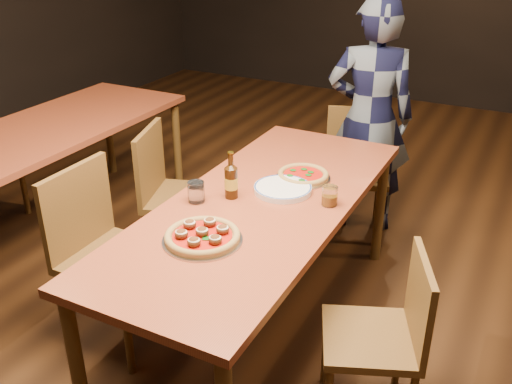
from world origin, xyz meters
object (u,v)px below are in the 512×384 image
at_px(pizza_margherita, 303,175).
at_px(water_glass, 196,192).
at_px(table_main, 261,214).
at_px(pizza_meatball, 202,236).
at_px(amber_glass, 330,196).
at_px(beer_bottle, 231,182).
at_px(chair_main_sw, 184,197).
at_px(plate_stack, 283,189).
at_px(diner, 370,118).
at_px(chair_main_nw, 116,258).
at_px(table_left, 47,137).
at_px(chair_end, 356,173).
at_px(chair_main_e, 370,337).

relative_size(pizza_margherita, water_glass, 2.83).
bearing_deg(table_main, pizza_meatball, -96.69).
xyz_separation_m(pizza_meatball, amber_glass, (0.35, 0.55, 0.02)).
distance_m(table_main, beer_bottle, 0.21).
xyz_separation_m(chair_main_sw, pizza_meatball, (0.64, -0.79, 0.32)).
bearing_deg(plate_stack, diner, 86.88).
distance_m(table_main, pizza_margherita, 0.35).
distance_m(chair_main_nw, pizza_meatball, 0.61).
relative_size(pizza_margherita, diner, 0.18).
height_order(table_left, amber_glass, amber_glass).
bearing_deg(pizza_meatball, diner, 84.74).
bearing_deg(water_glass, chair_end, 74.96).
distance_m(table_left, amber_glass, 2.01).
relative_size(table_left, chair_main_sw, 2.19).
relative_size(beer_bottle, water_glass, 2.29).
bearing_deg(chair_main_nw, pizza_meatball, -95.76).
bearing_deg(chair_main_e, pizza_meatball, -101.51).
height_order(chair_main_sw, plate_stack, chair_main_sw).
height_order(table_main, plate_stack, plate_stack).
distance_m(chair_main_sw, pizza_meatball, 1.06).
xyz_separation_m(plate_stack, water_glass, (-0.32, -0.28, 0.04)).
height_order(table_main, beer_bottle, beer_bottle).
bearing_deg(amber_glass, chair_main_nw, -150.59).
bearing_deg(amber_glass, water_glass, -155.86).
xyz_separation_m(beer_bottle, water_glass, (-0.13, -0.11, -0.03)).
bearing_deg(diner, plate_stack, 69.03).
height_order(pizza_meatball, water_glass, water_glass).
distance_m(table_main, chair_main_nw, 0.73).
bearing_deg(chair_end, water_glass, -125.14).
distance_m(chair_main_e, pizza_meatball, 0.80).
bearing_deg(diner, chair_end, 63.46).
bearing_deg(amber_glass, pizza_margherita, 136.23).
bearing_deg(plate_stack, water_glass, -138.08).
bearing_deg(amber_glass, diner, 98.67).
height_order(table_main, water_glass, water_glass).
height_order(chair_main_sw, chair_main_e, chair_main_sw).
xyz_separation_m(chair_end, diner, (0.02, 0.14, 0.34)).
bearing_deg(chair_main_nw, chair_end, -23.63).
height_order(table_left, chair_main_sw, chair_main_sw).
bearing_deg(plate_stack, amber_glass, -6.63).
bearing_deg(water_glass, table_main, 27.54).
relative_size(table_left, diner, 1.28).
bearing_deg(beer_bottle, plate_stack, 41.84).
bearing_deg(amber_glass, pizza_meatball, -122.54).
bearing_deg(table_main, chair_main_nw, -146.72).
xyz_separation_m(pizza_meatball, diner, (0.16, 1.78, 0.01)).
distance_m(pizza_meatball, plate_stack, 0.59).
distance_m(table_main, water_glass, 0.33).
bearing_deg(table_left, pizza_margherita, 0.97).
relative_size(table_main, beer_bottle, 8.79).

